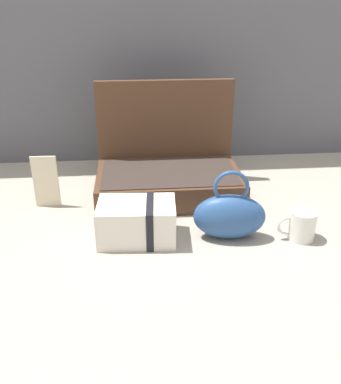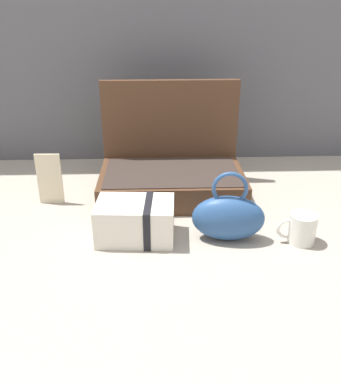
# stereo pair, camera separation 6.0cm
# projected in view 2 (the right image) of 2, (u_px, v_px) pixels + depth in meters

# --- Properties ---
(ground_plane) EXTENTS (6.00, 6.00, 0.00)m
(ground_plane) POSITION_uv_depth(u_px,v_px,m) (167.00, 220.00, 1.32)
(ground_plane) COLOR #9E9384
(open_suitcase) EXTENTS (0.49, 0.32, 0.37)m
(open_suitcase) POSITION_uv_depth(u_px,v_px,m) (171.00, 171.00, 1.48)
(open_suitcase) COLOR #4C301E
(open_suitcase) RESTS_ON ground_plane
(teal_pouch_handbag) EXTENTS (0.21, 0.11, 0.21)m
(teal_pouch_handbag) POSITION_uv_depth(u_px,v_px,m) (228.00, 217.00, 1.19)
(teal_pouch_handbag) COLOR #284C7F
(teal_pouch_handbag) RESTS_ON ground_plane
(cream_toiletry_bag) EXTENTS (0.23, 0.16, 0.12)m
(cream_toiletry_bag) POSITION_uv_depth(u_px,v_px,m) (137.00, 220.00, 1.20)
(cream_toiletry_bag) COLOR silver
(cream_toiletry_bag) RESTS_ON ground_plane
(coffee_mug) EXTENTS (0.11, 0.08, 0.09)m
(coffee_mug) POSITION_uv_depth(u_px,v_px,m) (301.00, 228.00, 1.19)
(coffee_mug) COLOR silver
(coffee_mug) RESTS_ON ground_plane
(info_card_left) EXTENTS (0.08, 0.01, 0.17)m
(info_card_left) POSITION_uv_depth(u_px,v_px,m) (50.00, 179.00, 1.39)
(info_card_left) COLOR beige
(info_card_left) RESTS_ON ground_plane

